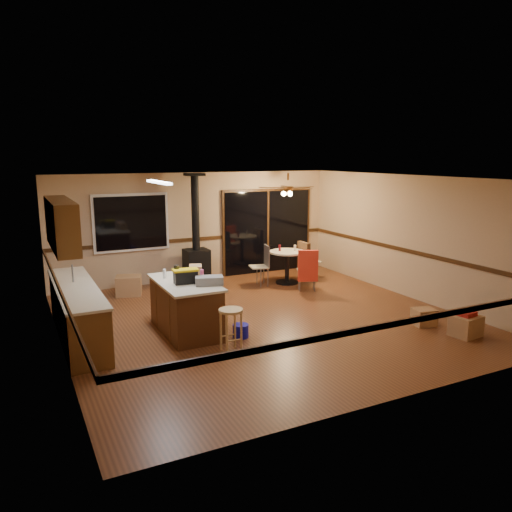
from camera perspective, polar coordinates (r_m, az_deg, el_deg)
floor at (r=9.36m, az=0.83°, el=-7.25°), size 7.00×7.00×0.00m
ceiling at (r=8.87m, az=0.87°, el=8.87°), size 7.00×7.00×0.00m
wall_back at (r=12.20m, az=-6.73°, el=3.36°), size 7.00×0.00×7.00m
wall_front at (r=6.21m, az=15.88°, el=-4.86°), size 7.00×0.00×7.00m
wall_left at (r=8.08m, az=-21.81°, el=-1.53°), size 0.00×7.00×7.00m
wall_right at (r=11.06m, az=17.20°, el=2.09°), size 0.00×7.00×7.00m
chair_rail at (r=9.09m, az=0.84°, el=-1.26°), size 7.00×7.00×0.08m
window at (r=11.69m, az=-14.08°, el=3.73°), size 1.72×0.10×1.32m
sliding_door at (r=12.95m, az=1.31°, el=2.78°), size 2.52×0.10×2.10m
lower_cabinets at (r=8.80m, az=-19.72°, el=-6.21°), size 0.60×3.00×0.86m
countertop at (r=8.68m, az=-19.92°, el=-3.38°), size 0.64×3.04×0.04m
upper_cabinets at (r=8.68m, az=-21.36°, el=3.38°), size 0.35×2.00×0.80m
kitchen_island at (r=8.67m, az=-8.06°, el=-5.75°), size 0.88×1.68×0.90m
wood_stove at (r=11.81m, az=-6.83°, el=0.28°), size 0.55×0.50×2.52m
ceiling_fan at (r=11.60m, az=3.68°, el=7.53°), size 0.24×0.24×0.55m
fluorescent_strip at (r=8.50m, az=-11.05°, el=8.28°), size 0.10×1.20×0.04m
toolbox_grey at (r=8.26m, az=-5.38°, el=-2.81°), size 0.51×0.38×0.14m
toolbox_black at (r=8.39m, az=-8.05°, el=-2.41°), size 0.40×0.23×0.21m
toolbox_yellow_lid at (r=8.37m, az=-8.07°, el=-1.60°), size 0.44×0.26×0.03m
box_on_island at (r=8.86m, az=-6.92°, el=-1.68°), size 0.30×0.35×0.20m
bottle_dark at (r=8.44m, az=-9.06°, el=-2.05°), size 0.11×0.11×0.30m
bottle_pink at (r=8.53m, az=-6.20°, el=-2.19°), size 0.08×0.08×0.19m
bottle_white at (r=8.79m, az=-10.43°, el=-2.01°), size 0.06×0.06×0.16m
bar_stool at (r=7.80m, az=-2.88°, el=-8.48°), size 0.44×0.44×0.68m
blue_bucket at (r=8.45m, az=-1.77°, el=-8.54°), size 0.32×0.32×0.22m
dining_table at (r=11.83m, az=3.58°, el=-0.63°), size 0.85×0.85×0.78m
glass_red at (r=11.78m, az=2.72°, el=0.94°), size 0.06×0.06×0.15m
glass_cream at (r=11.82m, az=4.48°, el=0.94°), size 0.07×0.07×0.14m
chair_left at (r=11.61m, az=0.84°, el=-0.54°), size 0.48×0.47×0.51m
chair_near at (r=11.11m, az=5.95°, el=-1.11°), size 0.57×0.59×0.70m
chair_right at (r=12.12m, az=5.58°, el=-0.04°), size 0.46×0.44×0.70m
box_under_window at (r=11.21m, az=-14.34°, el=-3.30°), size 0.63×0.56×0.43m
box_corner_a at (r=9.20m, az=22.85°, el=-7.36°), size 0.51×0.45×0.35m
box_corner_b at (r=9.50m, az=18.66°, el=-6.62°), size 0.43×0.39×0.30m
box_small_red at (r=9.13m, az=22.95°, el=-6.09°), size 0.30×0.26×0.07m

